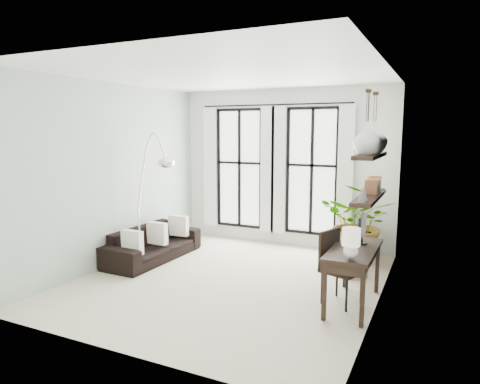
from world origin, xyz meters
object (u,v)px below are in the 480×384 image
Objects in this scene: desk at (353,253)px; desk_chair at (336,262)px; sofa at (153,243)px; plant at (360,223)px; arc_lamp at (152,167)px; buddha at (354,255)px.

desk is 0.30m from desk_chair.
sofa is 1.41× the size of plant.
arc_lamp is (-3.37, -1.57, 0.99)m from plant.
arc_lamp is at bearing -154.98° from plant.
plant is 3.85m from arc_lamp.
plant is 1.44× the size of desk_chair.
plant is (3.47, 1.47, 0.43)m from sofa.
plant reaches higher than buddha.
sofa is 2.45× the size of buddha.
desk is at bearing 0.23° from desk_chair.
buddha is (0.02, 1.19, -0.22)m from desk_chair.
sofa is 3.80m from plant.
desk is (0.27, -2.10, 0.02)m from plant.
sofa is 0.88× the size of arc_lamp.
arc_lamp is at bearing -131.36° from sofa.
arc_lamp reaches higher than sofa.
sofa is at bearing 137.07° from arc_lamp.
plant is 0.62× the size of arc_lamp.
arc_lamp reaches higher than plant.
desk is at bearing -80.69° from buddha.
sofa is 3.57m from desk_chair.
buddha is (3.43, 0.74, -1.37)m from arc_lamp.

